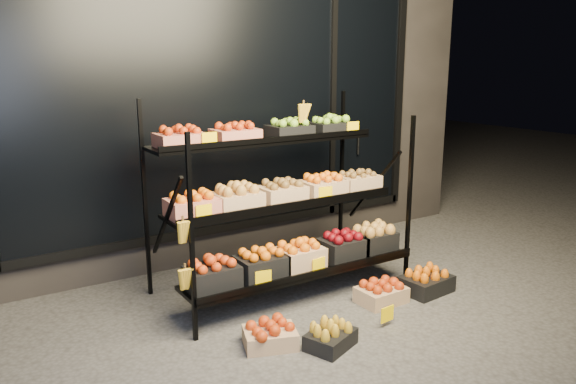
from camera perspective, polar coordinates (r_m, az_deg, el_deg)
ground at (r=4.53m, az=3.87°, el=-12.38°), size 24.00×24.00×0.00m
building at (r=6.35m, az=-10.08°, el=11.20°), size 6.00×2.08×3.50m
display_rack at (r=4.72m, az=-0.44°, el=-1.10°), size 2.18×1.02×1.70m
tag_floor_b at (r=4.39m, az=10.04°, el=-12.59°), size 0.13×0.01×0.12m
floor_crate_left at (r=4.05m, az=-1.84°, el=-14.27°), size 0.43×0.37×0.19m
floor_crate_midleft at (r=4.05m, az=4.35°, el=-14.39°), size 0.41×0.36×0.18m
floor_crate_midright at (r=4.77m, az=9.46°, el=-9.98°), size 0.39×0.29×0.20m
floor_crate_right at (r=5.04m, az=13.86°, el=-8.79°), size 0.45×0.35×0.21m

